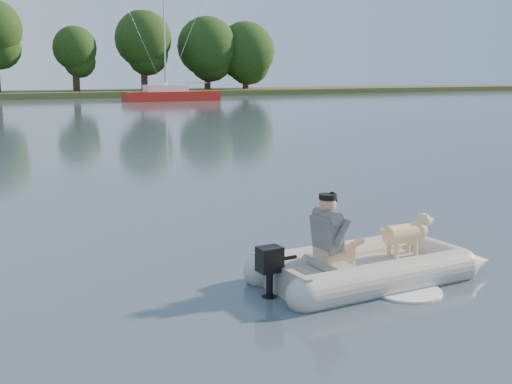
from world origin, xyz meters
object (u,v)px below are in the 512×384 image
dinghy (371,239)px  man (328,231)px  sailboat (171,95)px  dog (403,237)px

dinghy → man: (-0.60, 0.05, 0.17)m
dinghy → sailboat: 50.50m
man → sailboat: sailboat is taller
dinghy → dog: bearing=4.6°
man → dog: size_ratio=1.16×
man → dog: man is taller
sailboat → dinghy: bearing=-106.3°
dinghy → dog: 0.56m
dog → dinghy: bearing=-175.4°
dinghy → dog: (0.55, 0.04, -0.06)m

